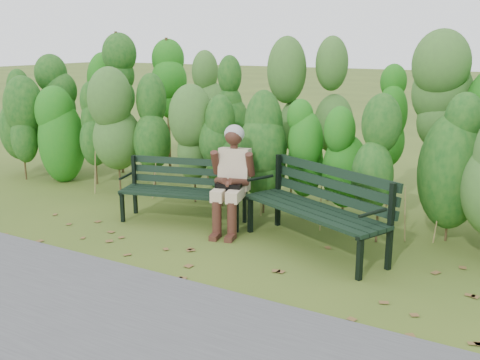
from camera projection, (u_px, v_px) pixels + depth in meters
The scene contains 7 objects.
ground at pixel (225, 249), 6.49m from camera, with size 80.00×80.00×0.00m, color #3F541D.
footpath at pixel (87, 333), 4.64m from camera, with size 60.00×2.50×0.01m, color #474749.
hedge_band at pixel (294, 121), 7.75m from camera, with size 11.04×1.67×2.42m.
leaf_litter at pixel (212, 249), 6.49m from camera, with size 5.87×2.11×0.01m.
bench_left at pixel (185, 185), 7.41m from camera, with size 1.72×0.94×0.82m.
bench_right at pixel (321, 202), 6.41m from camera, with size 1.97×1.31×0.94m.
seated_woman at pixel (232, 173), 7.02m from camera, with size 0.58×0.86×1.32m.
Camera 1 is at (3.19, -5.20, 2.37)m, focal length 42.00 mm.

